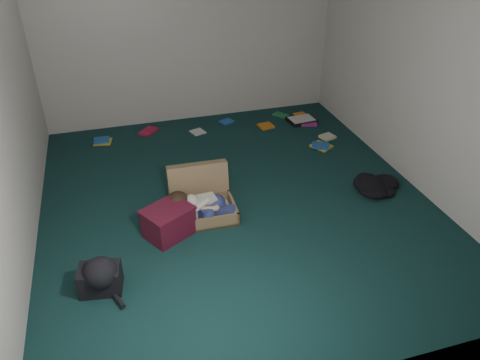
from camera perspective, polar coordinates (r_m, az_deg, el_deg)
floor at (r=5.00m, az=-0.49°, el=-2.54°), size 4.50×4.50×0.00m
wall_back at (r=6.51m, az=-6.32°, el=18.09°), size 4.50×0.00×4.50m
wall_front at (r=2.56m, az=13.51°, el=-5.69°), size 4.50×0.00×4.50m
wall_left at (r=4.34m, az=-27.10°, el=7.73°), size 0.00×4.50×4.50m
wall_right at (r=5.28m, az=21.36°, el=12.93°), size 0.00×4.50×4.50m
suitcase at (r=4.79m, az=-4.69°, el=-2.38°), size 0.64×0.63×0.46m
person at (r=4.64m, az=-4.87°, el=-3.10°), size 0.68×0.34×0.28m
maroon_bin at (r=4.50m, az=-8.73°, el=-5.07°), size 0.55×0.52×0.30m
backpack at (r=4.07m, az=-16.68°, el=-11.39°), size 0.47×0.40×0.25m
clothing_pile at (r=5.39m, az=16.38°, el=-0.35°), size 0.51×0.45×0.14m
paper_tray at (r=6.80m, az=7.51°, el=7.24°), size 0.40×0.31×0.05m
book_scatter at (r=6.52m, az=1.10°, el=6.25°), size 3.10×1.34×0.02m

